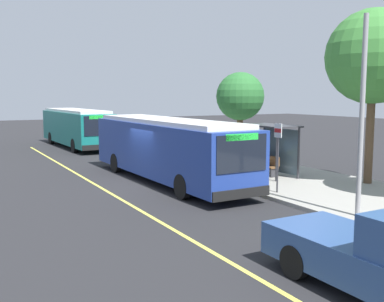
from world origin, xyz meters
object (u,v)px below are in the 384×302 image
(transit_bus_second, at_px, (76,126))
(waiting_bench, at_px, (266,165))
(pedestrian_commuter, at_px, (225,153))
(route_sign_post, at_px, (278,148))
(transit_bus_main, at_px, (166,147))

(transit_bus_second, xyz_separation_m, waiting_bench, (17.94, 4.66, -0.98))
(pedestrian_commuter, bearing_deg, route_sign_post, -9.12)
(transit_bus_main, height_order, pedestrian_commuter, transit_bus_main)
(transit_bus_main, xyz_separation_m, waiting_bench, (1.56, 4.67, -0.99))
(transit_bus_main, bearing_deg, waiting_bench, 71.52)
(waiting_bench, height_order, pedestrian_commuter, pedestrian_commuter)
(pedestrian_commuter, bearing_deg, waiting_bench, 37.75)
(transit_bus_second, height_order, route_sign_post, same)
(transit_bus_second, height_order, pedestrian_commuter, transit_bus_second)
(transit_bus_main, height_order, route_sign_post, same)
(transit_bus_main, relative_size, pedestrian_commuter, 7.13)
(transit_bus_second, xyz_separation_m, pedestrian_commuter, (16.24, 3.35, -0.50))
(transit_bus_second, relative_size, pedestrian_commuter, 6.63)
(transit_bus_main, height_order, transit_bus_second, same)
(route_sign_post, bearing_deg, pedestrian_commuter, 170.88)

